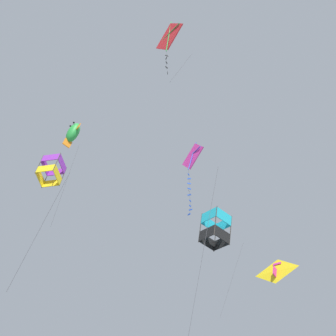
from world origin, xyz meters
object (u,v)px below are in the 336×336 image
object	(u,v)px
kite_diamond_near_left	(169,37)
kite_fish_upper_right	(73,133)
kite_box_low_drifter	(51,171)
kite_diamond_highest	(193,158)
kite_delta_mid_left	(276,271)
kite_box_far_centre	(215,229)

from	to	relation	value
kite_diamond_near_left	kite_fish_upper_right	bearing A→B (deg)	-1.63
kite_diamond_near_left	kite_box_low_drifter	world-z (taller)	kite_diamond_near_left
kite_box_low_drifter	kite_fish_upper_right	world-z (taller)	kite_fish_upper_right
kite_box_low_drifter	kite_diamond_highest	world-z (taller)	kite_diamond_highest
kite_fish_upper_right	kite_delta_mid_left	bearing A→B (deg)	-117.03
kite_delta_mid_left	kite_diamond_highest	world-z (taller)	kite_diamond_highest
kite_delta_mid_left	kite_fish_upper_right	world-z (taller)	kite_fish_upper_right
kite_box_low_drifter	kite_diamond_highest	distance (m)	7.24
kite_diamond_near_left	kite_fish_upper_right	xyz separation A→B (m)	(-6.13, -6.58, -1.87)
kite_diamond_highest	kite_box_far_centre	bearing A→B (deg)	-58.41
kite_delta_mid_left	kite_box_far_centre	distance (m)	4.80
kite_box_low_drifter	kite_fish_upper_right	xyz separation A→B (m)	(-8.78, -1.95, 8.54)
kite_fish_upper_right	kite_diamond_highest	bearing A→B (deg)	-165.38
kite_box_low_drifter	kite_box_far_centre	bearing A→B (deg)	-109.73
kite_diamond_highest	kite_diamond_near_left	bearing A→B (deg)	77.76
kite_fish_upper_right	kite_diamond_highest	world-z (taller)	kite_fish_upper_right
kite_diamond_highest	kite_fish_upper_right	bearing A→B (deg)	5.70
kite_box_far_centre	kite_fish_upper_right	xyz separation A→B (m)	(3.91, -9.08, 5.24)
kite_delta_mid_left	kite_diamond_near_left	bearing A→B (deg)	92.65
kite_diamond_near_left	kite_diamond_highest	distance (m)	7.79
kite_box_far_centre	kite_diamond_near_left	bearing A→B (deg)	122.20
kite_diamond_near_left	kite_delta_mid_left	bearing A→B (deg)	-81.50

